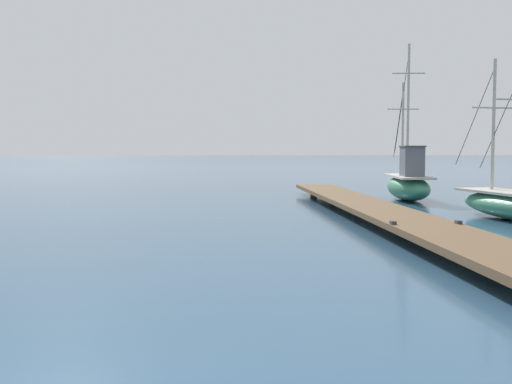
% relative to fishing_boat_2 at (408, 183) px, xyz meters
% --- Properties ---
extents(floating_dock, '(2.95, 23.92, 0.53)m').
position_rel_fishing_boat_2_xyz_m(floating_dock, '(-3.06, -7.45, -0.39)').
color(floating_dock, brown).
rests_on(floating_dock, ground).
extents(fishing_boat_2, '(1.89, 6.18, 6.80)m').
position_rel_fishing_boat_2_xyz_m(fishing_boat_2, '(0.00, 0.00, 0.00)').
color(fishing_boat_2, '#337556').
rests_on(fishing_boat_2, ground).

